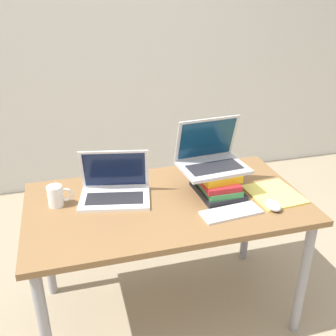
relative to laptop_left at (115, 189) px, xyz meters
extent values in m
cube|color=silver|center=(0.24, 1.61, 0.58)|extent=(8.00, 0.05, 2.70)
cube|color=brown|center=(0.24, -0.10, -0.06)|extent=(1.38, 0.76, 0.03)
cylinder|color=gray|center=(-0.39, -0.43, -0.43)|extent=(0.05, 0.05, 0.69)
cylinder|color=gray|center=(0.87, -0.43, -0.43)|extent=(0.05, 0.05, 0.69)
cylinder|color=gray|center=(-0.39, 0.22, -0.43)|extent=(0.05, 0.05, 0.69)
cylinder|color=gray|center=(0.87, 0.22, -0.43)|extent=(0.05, 0.05, 0.69)
cube|color=silver|center=(-0.01, -0.03, -0.04)|extent=(0.38, 0.30, 0.02)
cube|color=#232328|center=(-0.01, -0.04, -0.03)|extent=(0.30, 0.17, 0.00)
cube|color=silver|center=(0.01, 0.06, 0.08)|extent=(0.35, 0.13, 0.23)
cube|color=#0F1938|center=(0.01, 0.05, 0.08)|extent=(0.31, 0.11, 0.20)
cube|color=black|center=(0.51, -0.10, -0.03)|extent=(0.22, 0.28, 0.03)
cube|color=#33753D|center=(0.51, -0.11, 0.00)|extent=(0.18, 0.26, 0.03)
cube|color=maroon|center=(0.50, -0.10, 0.03)|extent=(0.17, 0.27, 0.03)
cube|color=gold|center=(0.51, -0.10, 0.06)|extent=(0.20, 0.21, 0.04)
cube|color=#B2B2B7|center=(0.49, -0.08, 0.09)|extent=(0.35, 0.27, 0.02)
cube|color=#232328|center=(0.49, -0.09, 0.10)|extent=(0.28, 0.15, 0.00)
cube|color=#B2B2B7|center=(0.49, 0.01, 0.22)|extent=(0.33, 0.10, 0.24)
cube|color=#0A2D4C|center=(0.49, 0.01, 0.21)|extent=(0.30, 0.08, 0.21)
cube|color=silver|center=(0.50, -0.30, -0.04)|extent=(0.30, 0.14, 0.01)
cube|color=silver|center=(0.50, -0.30, -0.04)|extent=(0.27, 0.11, 0.00)
ellipsoid|color=#B2B2B7|center=(0.71, -0.31, -0.03)|extent=(0.07, 0.10, 0.04)
cube|color=#EFE066|center=(0.79, -0.19, -0.04)|extent=(0.26, 0.29, 0.01)
cylinder|color=white|center=(-0.29, -0.01, 0.00)|extent=(0.07, 0.07, 0.11)
torus|color=white|center=(-0.24, -0.01, 0.00)|extent=(0.07, 0.01, 0.07)
camera|label=1|loc=(-0.20, -1.74, 0.94)|focal=42.00mm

